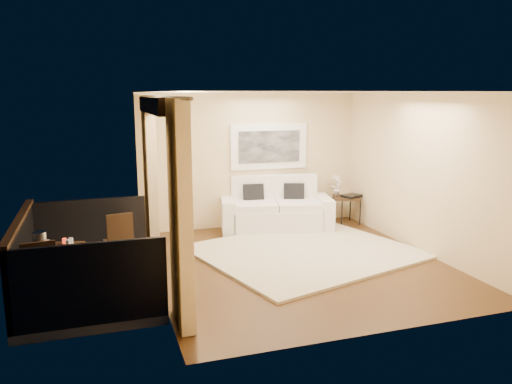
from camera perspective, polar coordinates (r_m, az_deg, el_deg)
name	(u,v)px	position (r m, az deg, el deg)	size (l,w,h in m)	color
floor	(297,263)	(8.12, 4.74, -8.09)	(5.00, 5.00, 0.00)	#4D3116
room_shell	(158,105)	(7.11, -11.19, 9.72)	(5.00, 6.40, 5.00)	white
balcony	(79,275)	(7.50, -19.56, -8.96)	(1.81, 2.60, 1.17)	#605B56
curtains	(162,189)	(7.24, -10.68, 0.32)	(0.16, 4.80, 2.64)	tan
artwork	(269,147)	(10.16, 1.51, 5.21)	(1.62, 0.07, 0.92)	white
rug	(306,251)	(8.64, 5.72, -6.77)	(3.39, 2.95, 0.04)	beige
sofa	(276,210)	(10.03, 2.26, -2.12)	(2.32, 1.36, 1.05)	white
side_table	(347,199)	(10.53, 10.30, -0.84)	(0.67, 0.67, 0.57)	black
tray	(352,196)	(10.50, 10.86, -0.44)	(0.38, 0.28, 0.05)	black
orchid	(337,185)	(10.55, 9.22, 0.83)	(0.25, 0.17, 0.47)	white
bistro_table	(57,254)	(7.03, -21.83, -6.61)	(0.72, 0.72, 0.71)	black
balcony_chair_far	(119,237)	(7.91, -15.36, -5.01)	(0.45, 0.46, 0.91)	black
balcony_chair_near	(40,275)	(6.59, -23.43, -8.73)	(0.45, 0.45, 0.93)	black
ice_bucket	(40,239)	(7.12, -23.48, -4.97)	(0.18, 0.18, 0.20)	silver
candle	(64,241)	(7.16, -21.05, -5.24)	(0.06, 0.06, 0.07)	red
vase	(49,247)	(6.77, -22.60, -5.80)	(0.04, 0.04, 0.18)	white
glass_a	(68,244)	(6.90, -20.67, -5.61)	(0.06, 0.06, 0.12)	white
glass_b	(71,242)	(6.97, -20.39, -5.41)	(0.06, 0.06, 0.12)	white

